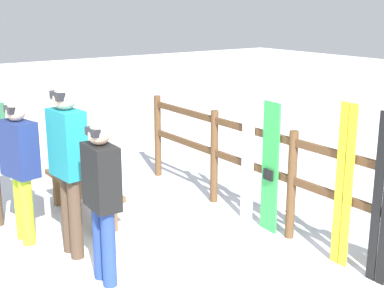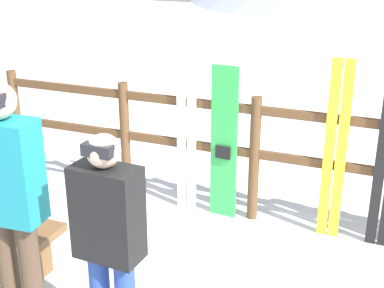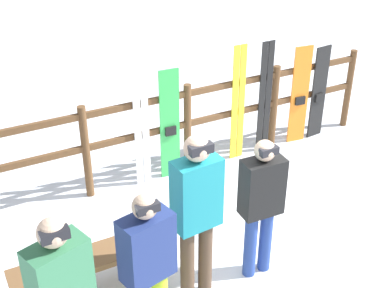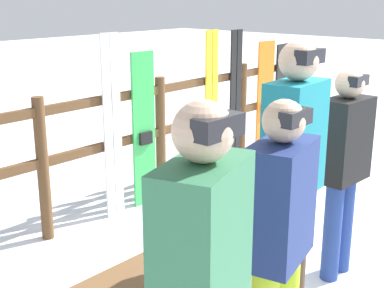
# 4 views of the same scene
# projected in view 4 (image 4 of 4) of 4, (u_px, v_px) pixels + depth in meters

# --- Properties ---
(ground_plane) EXTENTS (40.00, 40.00, 0.00)m
(ground_plane) POSITION_uv_depth(u_px,v_px,m) (339.00, 254.00, 4.30)
(ground_plane) COLOR white
(fence) EXTENTS (5.62, 0.10, 1.23)m
(fence) POSITION_uv_depth(u_px,v_px,m) (161.00, 126.00, 5.38)
(fence) COLOR brown
(fence) RESTS_ON ground
(person_teal) EXTENTS (0.44, 0.27, 1.77)m
(person_teal) POSITION_uv_depth(u_px,v_px,m) (293.00, 164.00, 3.20)
(person_teal) COLOR #4C3828
(person_teal) RESTS_ON ground
(person_plaid_green) EXTENTS (0.49, 0.36, 1.68)m
(person_plaid_green) POSITION_uv_depth(u_px,v_px,m) (202.00, 287.00, 1.98)
(person_plaid_green) COLOR #4C3828
(person_plaid_green) RESTS_ON ground
(person_navy) EXTENTS (0.47, 0.33, 1.56)m
(person_navy) POSITION_uv_depth(u_px,v_px,m) (279.00, 232.00, 2.61)
(person_navy) COLOR #B7D826
(person_navy) RESTS_ON ground
(person_black) EXTENTS (0.42, 0.24, 1.54)m
(person_black) POSITION_uv_depth(u_px,v_px,m) (344.00, 160.00, 3.76)
(person_black) COLOR navy
(person_black) RESTS_ON ground
(ski_pair_white) EXTENTS (0.20, 0.02, 1.69)m
(ski_pair_white) POSITION_uv_depth(u_px,v_px,m) (112.00, 128.00, 4.83)
(ski_pair_white) COLOR white
(ski_pair_white) RESTS_ON ground
(snowboard_green) EXTENTS (0.26, 0.07, 1.50)m
(snowboard_green) POSITION_uv_depth(u_px,v_px,m) (144.00, 131.00, 5.13)
(snowboard_green) COLOR green
(snowboard_green) RESTS_ON ground
(ski_pair_yellow) EXTENTS (0.20, 0.02, 1.65)m
(ski_pair_yellow) POSITION_uv_depth(u_px,v_px,m) (211.00, 106.00, 5.85)
(ski_pair_yellow) COLOR yellow
(ski_pair_yellow) RESTS_ON ground
(ski_pair_black) EXTENTS (0.19, 0.02, 1.63)m
(ski_pair_black) POSITION_uv_depth(u_px,v_px,m) (235.00, 101.00, 6.16)
(ski_pair_black) COLOR black
(ski_pair_black) RESTS_ON ground
(snowboard_orange) EXTENTS (0.28, 0.08, 1.47)m
(snowboard_orange) POSITION_uv_depth(u_px,v_px,m) (265.00, 101.00, 6.62)
(snowboard_orange) COLOR orange
(snowboard_orange) RESTS_ON ground
(snowboard_black_stripe) EXTENTS (0.27, 0.08, 1.41)m
(snowboard_black_stripe) POSITION_uv_depth(u_px,v_px,m) (280.00, 99.00, 6.88)
(snowboard_black_stripe) COLOR black
(snowboard_black_stripe) RESTS_ON ground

